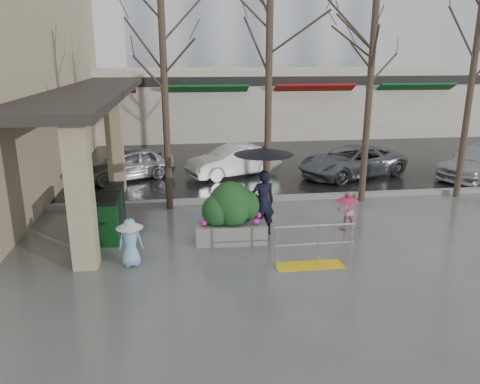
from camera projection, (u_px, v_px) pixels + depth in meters
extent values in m
plane|color=#51514F|center=(247.00, 249.00, 12.02)|extent=(120.00, 120.00, 0.00)
cube|color=black|center=(200.00, 126.00, 32.93)|extent=(120.00, 36.00, 0.01)
cube|color=gray|center=(230.00, 200.00, 15.80)|extent=(120.00, 0.30, 0.15)
cube|color=#2D2823|center=(93.00, 86.00, 17.98)|extent=(2.80, 18.00, 0.25)
cube|color=tan|center=(80.00, 195.00, 10.55)|extent=(0.55, 0.55, 3.50)
cube|color=tan|center=(115.00, 143.00, 16.73)|extent=(0.55, 0.55, 3.50)
cube|color=beige|center=(236.00, 102.00, 28.83)|extent=(34.00, 6.00, 4.00)
cube|color=maroon|center=(93.00, 93.00, 24.79)|extent=(4.50, 1.68, 0.87)
cube|color=#0F4C1E|center=(206.00, 92.00, 25.57)|extent=(4.50, 1.68, 0.87)
cube|color=maroon|center=(312.00, 91.00, 26.35)|extent=(4.50, 1.68, 0.87)
cube|color=#0F4C1E|center=(413.00, 90.00, 27.13)|extent=(4.50, 1.68, 0.87)
cube|color=black|center=(242.00, 81.00, 25.68)|extent=(34.00, 0.35, 0.50)
cube|color=yellow|center=(309.00, 265.00, 11.05)|extent=(1.60, 0.50, 0.02)
cylinder|color=silver|center=(277.00, 248.00, 10.81)|extent=(0.05, 0.05, 1.00)
cylinder|color=silver|center=(318.00, 246.00, 10.94)|extent=(0.05, 0.05, 1.00)
cylinder|color=silver|center=(351.00, 244.00, 11.04)|extent=(0.05, 0.05, 1.00)
cylinder|color=silver|center=(315.00, 226.00, 10.78)|extent=(1.90, 0.06, 0.06)
cylinder|color=silver|center=(314.00, 244.00, 10.91)|extent=(1.90, 0.04, 0.04)
cylinder|color=#382B21|center=(165.00, 102.00, 14.23)|extent=(0.22, 0.22, 6.80)
cylinder|color=#382B21|center=(268.00, 98.00, 14.61)|extent=(0.22, 0.22, 7.00)
cylinder|color=#382B21|center=(368.00, 104.00, 15.11)|extent=(0.22, 0.22, 6.50)
cylinder|color=#382B21|center=(470.00, 92.00, 15.47)|extent=(0.22, 0.22, 7.20)
imported|color=black|center=(263.00, 203.00, 12.77)|extent=(0.73, 0.54, 1.83)
cylinder|color=black|center=(263.00, 169.00, 12.50)|extent=(0.02, 0.02, 1.16)
cone|color=black|center=(264.00, 151.00, 12.37)|extent=(1.62, 1.62, 0.18)
sphere|color=black|center=(264.00, 147.00, 12.33)|extent=(0.05, 0.05, 0.05)
imported|color=pink|center=(346.00, 210.00, 13.24)|extent=(0.58, 0.47, 1.12)
cylinder|color=black|center=(347.00, 203.00, 13.18)|extent=(0.02, 0.02, 0.49)
cone|color=#CE2052|center=(347.00, 198.00, 13.14)|extent=(0.65, 0.65, 0.18)
sphere|color=black|center=(348.00, 194.00, 13.11)|extent=(0.05, 0.05, 0.05)
imported|color=#7DB5DF|center=(131.00, 242.00, 10.93)|extent=(0.57, 0.37, 1.16)
cylinder|color=black|center=(130.00, 232.00, 10.85)|extent=(0.02, 0.02, 0.54)
cone|color=beige|center=(129.00, 224.00, 10.80)|extent=(0.64, 0.64, 0.18)
sphere|color=black|center=(129.00, 220.00, 10.77)|extent=(0.05, 0.05, 0.05)
cube|color=slate|center=(231.00, 231.00, 12.51)|extent=(1.90, 1.00, 0.52)
ellipsoid|color=#143F1D|center=(231.00, 204.00, 12.29)|extent=(1.14, 1.03, 1.20)
sphere|color=#143F1D|center=(217.00, 211.00, 12.18)|extent=(0.82, 0.82, 0.82)
sphere|color=#143F1D|center=(243.00, 206.00, 12.52)|extent=(0.87, 0.87, 0.87)
cube|color=#0D3D18|center=(110.00, 224.00, 12.15)|extent=(0.46, 0.46, 1.11)
cube|color=black|center=(108.00, 202.00, 11.98)|extent=(0.49, 0.49, 0.08)
cube|color=black|center=(112.00, 217.00, 12.68)|extent=(0.46, 0.46, 1.11)
cube|color=black|center=(110.00, 196.00, 12.51)|extent=(0.49, 0.49, 0.08)
cube|color=#0C3716|center=(114.00, 211.00, 13.21)|extent=(0.46, 0.46, 1.11)
cube|color=black|center=(113.00, 190.00, 13.04)|extent=(0.49, 0.49, 0.08)
cube|color=black|center=(117.00, 205.00, 13.74)|extent=(0.46, 0.46, 1.11)
cube|color=black|center=(115.00, 185.00, 13.57)|extent=(0.49, 0.49, 0.08)
imported|color=#A9A9AE|center=(127.00, 164.00, 18.55)|extent=(3.97, 2.98, 1.26)
imported|color=white|center=(234.00, 161.00, 19.10)|extent=(4.05, 2.65, 1.26)
imported|color=#5B5F63|center=(352.00, 161.00, 19.02)|extent=(4.98, 3.52, 1.26)
imported|color=#AAA9AE|center=(478.00, 162.00, 18.93)|extent=(4.60, 3.85, 1.26)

